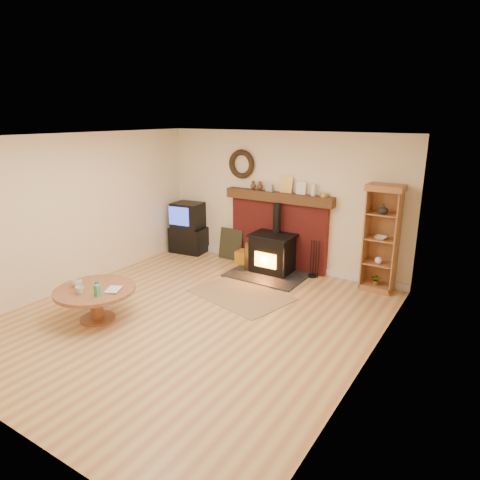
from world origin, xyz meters
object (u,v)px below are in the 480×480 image
Objects in this scene: wood_stove at (272,254)px; curio_cabinet at (382,238)px; coffee_table at (95,294)px; tv_unit at (188,229)px.

curio_cabinet reaches higher than wood_stove.
coffee_table is (-1.24, -3.06, 0.03)m from wood_stove.
wood_stove is at bearing -171.71° from curio_cabinet.
wood_stove is 3.30m from coffee_table.
curio_cabinet is (1.91, 0.28, 0.54)m from wood_stove.
curio_cabinet is 4.62m from coffee_table.
curio_cabinet is at bearing 46.70° from coffee_table.
coffee_table is at bearing -133.30° from curio_cabinet.
tv_unit is 3.38m from coffee_table.
wood_stove is 1.29× the size of tv_unit.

